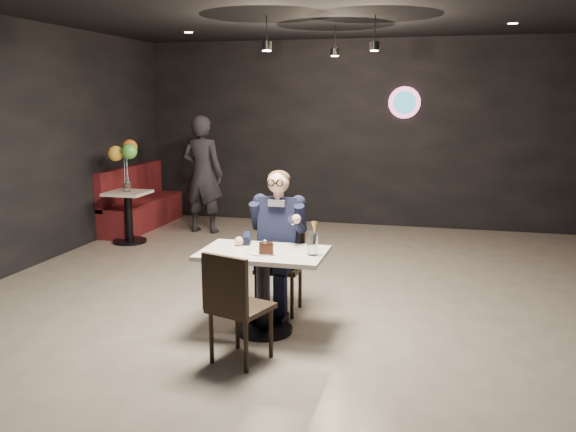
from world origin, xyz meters
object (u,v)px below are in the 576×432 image
(sundae_glass, at_px, (312,244))
(chair_far, at_px, (279,266))
(chair_near, at_px, (241,305))
(side_table, at_px, (129,219))
(balloon_vase, at_px, (127,186))
(passerby, at_px, (203,174))
(main_table, at_px, (263,292))
(booth_bench, at_px, (142,197))
(seated_man, at_px, (279,240))

(sundae_glass, bearing_deg, chair_far, 128.10)
(chair_near, distance_m, side_table, 4.49)
(chair_near, distance_m, balloon_vase, 4.51)
(chair_near, xyz_separation_m, passerby, (-2.09, 4.39, 0.45))
(main_table, xyz_separation_m, chair_far, (0.00, 0.55, 0.09))
(sundae_glass, relative_size, booth_bench, 0.10)
(side_table, bearing_deg, booth_bench, 106.70)
(seated_man, bearing_deg, side_table, 141.53)
(booth_bench, bearing_deg, seated_man, -45.98)
(seated_man, relative_size, passerby, 0.79)
(chair_near, distance_m, passerby, 4.88)
(sundae_glass, height_order, booth_bench, booth_bench)
(chair_far, xyz_separation_m, balloon_vase, (-2.87, 2.28, 0.37))
(chair_far, xyz_separation_m, side_table, (-2.87, 2.28, -0.11))
(main_table, distance_m, chair_near, 0.63)
(chair_far, height_order, balloon_vase, chair_far)
(side_table, bearing_deg, seated_man, -38.47)
(chair_near, height_order, seated_man, seated_man)
(sundae_glass, bearing_deg, seated_man, 128.10)
(main_table, bearing_deg, sundae_glass, -2.95)
(main_table, distance_m, chair_far, 0.56)
(chair_near, height_order, side_table, chair_near)
(side_table, relative_size, balloon_vase, 4.45)
(balloon_vase, bearing_deg, main_table, -44.60)
(chair_far, bearing_deg, main_table, -90.00)
(chair_far, height_order, passerby, passerby)
(seated_man, distance_m, balloon_vase, 3.67)
(seated_man, bearing_deg, passerby, 122.99)
(chair_near, xyz_separation_m, side_table, (-2.87, 3.45, -0.11))
(chair_near, bearing_deg, main_table, 108.18)
(main_table, xyz_separation_m, chair_near, (0.00, -0.62, 0.09))
(sundae_glass, xyz_separation_m, booth_bench, (-3.62, 3.85, -0.35))
(seated_man, bearing_deg, main_table, -90.00)
(side_table, height_order, balloon_vase, balloon_vase)
(side_table, bearing_deg, passerby, 50.06)
(sundae_glass, bearing_deg, side_table, 139.31)
(booth_bench, height_order, balloon_vase, booth_bench)
(sundae_glass, distance_m, balloon_vase, 4.38)
(balloon_vase, bearing_deg, booth_bench, 106.70)
(chair_near, xyz_separation_m, seated_man, (0.00, 1.17, 0.26))
(chair_near, relative_size, balloon_vase, 5.87)
(main_table, xyz_separation_m, side_table, (-2.87, 2.83, -0.03))
(seated_man, height_order, booth_bench, seated_man)
(main_table, height_order, passerby, passerby)
(chair_far, bearing_deg, chair_near, -90.00)
(chair_near, distance_m, seated_man, 1.20)
(chair_near, bearing_deg, booth_bench, 143.61)
(seated_man, xyz_separation_m, balloon_vase, (-2.87, 2.28, 0.11))
(seated_man, height_order, passerby, passerby)
(chair_far, height_order, seated_man, seated_man)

